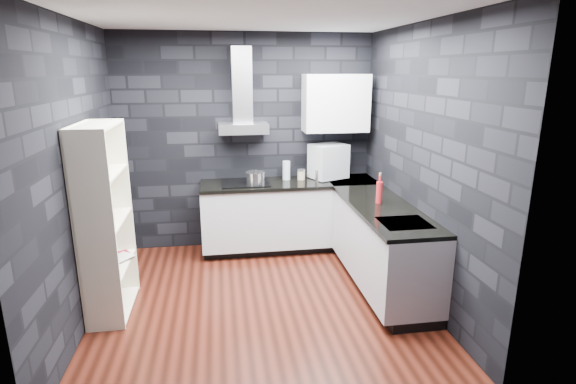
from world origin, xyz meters
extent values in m
plane|color=#47190F|center=(0.00, 0.00, 0.00)|extent=(3.20, 3.20, 0.00)
plane|color=white|center=(0.00, 0.00, 2.70)|extent=(3.20, 3.20, 0.00)
cube|color=black|center=(0.00, 1.62, 1.35)|extent=(3.20, 0.05, 2.70)
cube|color=black|center=(0.00, -1.62, 1.35)|extent=(3.20, 0.05, 2.70)
cube|color=black|center=(-1.62, 0.00, 1.35)|extent=(0.05, 3.20, 2.70)
cube|color=black|center=(1.62, 0.00, 1.35)|extent=(0.05, 3.20, 2.70)
cube|color=black|center=(0.50, 1.34, 0.05)|extent=(2.18, 0.50, 0.10)
cube|color=black|center=(1.34, 0.10, 0.05)|extent=(0.50, 1.78, 0.10)
cube|color=silver|center=(0.50, 1.30, 0.48)|extent=(2.20, 0.60, 0.76)
cube|color=silver|center=(1.30, 0.10, 0.48)|extent=(0.60, 1.80, 0.76)
cube|color=black|center=(0.50, 1.29, 0.88)|extent=(2.20, 0.62, 0.04)
cube|color=black|center=(1.29, 0.10, 0.88)|extent=(0.62, 1.80, 0.04)
cube|color=black|center=(1.30, 1.30, 0.88)|extent=(0.62, 0.62, 0.04)
cube|color=#BBBABF|center=(-0.05, 1.43, 1.56)|extent=(0.60, 0.34, 0.12)
cube|color=#BBBABF|center=(-0.05, 1.50, 2.07)|extent=(0.24, 0.20, 0.90)
cube|color=silver|center=(1.10, 1.43, 1.85)|extent=(0.80, 0.35, 0.70)
cube|color=black|center=(-0.05, 1.30, 0.91)|extent=(0.58, 0.50, 0.01)
cube|color=#BBBABF|center=(1.30, -0.40, 0.89)|extent=(0.44, 0.40, 0.01)
cylinder|color=silver|center=(0.07, 1.21, 0.98)|extent=(0.26, 0.26, 0.13)
cylinder|color=silver|center=(0.48, 1.41, 1.02)|extent=(0.12, 0.12, 0.24)
cylinder|color=tan|center=(0.66, 1.38, 0.96)|extent=(0.11, 0.11, 0.12)
cylinder|color=silver|center=(0.88, 1.28, 0.97)|extent=(0.15, 0.15, 0.14)
cube|color=#B8BBC1|center=(1.02, 1.40, 1.12)|extent=(0.52, 0.47, 0.43)
cylinder|color=#AE1C20|center=(1.28, 0.23, 1.01)|extent=(0.08, 0.08, 0.23)
cube|color=white|center=(-1.42, 0.06, 0.90)|extent=(0.58, 0.87, 1.80)
imported|color=silver|center=(-1.42, -0.08, 0.94)|extent=(0.27, 0.27, 0.05)
imported|color=maroon|center=(-1.44, 0.22, 0.57)|extent=(0.17, 0.11, 0.24)
imported|color=#B2B2B2|center=(-1.43, 0.22, 0.59)|extent=(0.15, 0.13, 0.25)
camera|label=1|loc=(-0.35, -4.08, 2.26)|focal=28.00mm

